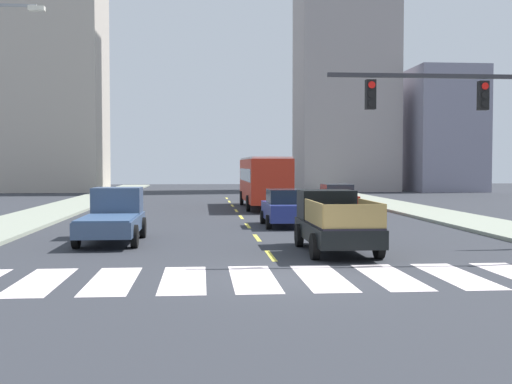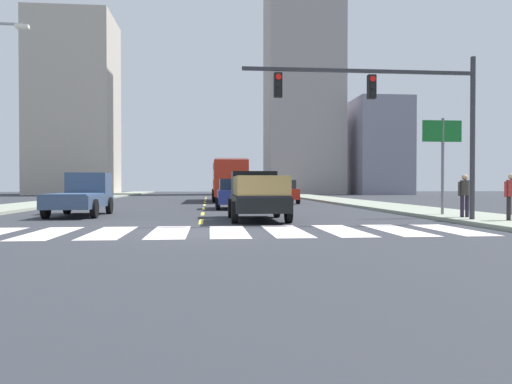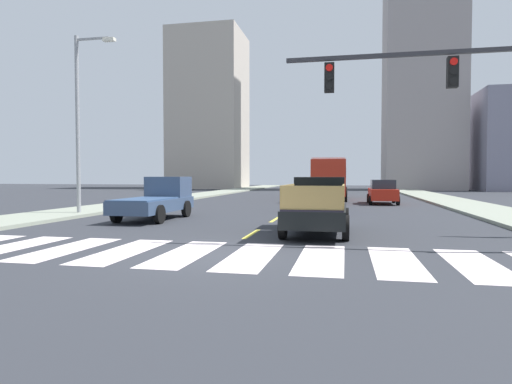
% 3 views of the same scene
% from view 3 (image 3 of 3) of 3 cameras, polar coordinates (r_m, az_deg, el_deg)
% --- Properties ---
extents(ground_plane, '(160.00, 160.00, 0.00)m').
position_cam_3_polar(ground_plane, '(11.23, -4.96, -8.19)').
color(ground_plane, '#2E3137').
extents(sidewalk_right, '(3.59, 110.00, 0.15)m').
position_cam_3_polar(sidewalk_right, '(29.69, 26.88, -1.81)').
color(sidewalk_right, gray).
rests_on(sidewalk_right, ground).
extents(sidewalk_left, '(3.59, 110.00, 0.15)m').
position_cam_3_polar(sidewalk_left, '(31.94, -14.60, -1.38)').
color(sidewalk_left, gray).
rests_on(sidewalk_left, ground).
extents(crosswalk_stripe_1, '(1.10, 3.95, 0.01)m').
position_cam_3_polar(crosswalk_stripe_1, '(14.18, -29.30, -6.27)').
color(crosswalk_stripe_1, silver).
rests_on(crosswalk_stripe_1, ground).
extents(crosswalk_stripe_2, '(1.10, 3.95, 0.01)m').
position_cam_3_polar(crosswalk_stripe_2, '(13.12, -23.54, -6.84)').
color(crosswalk_stripe_2, silver).
rests_on(crosswalk_stripe_2, ground).
extents(crosswalk_stripe_3, '(1.10, 3.95, 0.01)m').
position_cam_3_polar(crosswalk_stripe_3, '(12.22, -16.82, -7.41)').
color(crosswalk_stripe_3, silver).
rests_on(crosswalk_stripe_3, ground).
extents(crosswalk_stripe_4, '(1.10, 3.95, 0.01)m').
position_cam_3_polar(crosswalk_stripe_4, '(11.50, -9.14, -7.94)').
color(crosswalk_stripe_4, silver).
rests_on(crosswalk_stripe_4, ground).
extents(crosswalk_stripe_5, '(1.10, 3.95, 0.01)m').
position_cam_3_polar(crosswalk_stripe_5, '(11.01, -0.59, -8.37)').
color(crosswalk_stripe_5, silver).
rests_on(crosswalk_stripe_5, ground).
extents(crosswalk_stripe_6, '(1.10, 3.95, 0.01)m').
position_cam_3_polar(crosswalk_stripe_6, '(10.78, 8.55, -8.62)').
color(crosswalk_stripe_6, silver).
rests_on(crosswalk_stripe_6, ground).
extents(crosswalk_stripe_7, '(1.10, 3.95, 0.01)m').
position_cam_3_polar(crosswalk_stripe_7, '(10.83, 17.85, -8.65)').
color(crosswalk_stripe_7, silver).
rests_on(crosswalk_stripe_7, ground).
extents(crosswalk_stripe_8, '(1.10, 3.95, 0.01)m').
position_cam_3_polar(crosswalk_stripe_8, '(11.15, 26.84, -8.47)').
color(crosswalk_stripe_8, silver).
rests_on(crosswalk_stripe_8, ground).
extents(lane_dash_0, '(0.16, 2.40, 0.01)m').
position_cam_3_polar(lane_dash_0, '(15.05, -0.58, -5.52)').
color(lane_dash_0, yellow).
rests_on(lane_dash_0, ground).
extents(lane_dash_1, '(0.16, 2.40, 0.01)m').
position_cam_3_polar(lane_dash_1, '(19.94, 2.48, -3.63)').
color(lane_dash_1, yellow).
rests_on(lane_dash_1, ground).
extents(lane_dash_2, '(0.16, 2.40, 0.01)m').
position_cam_3_polar(lane_dash_2, '(24.86, 4.33, -2.48)').
color(lane_dash_2, yellow).
rests_on(lane_dash_2, ground).
extents(lane_dash_3, '(0.16, 2.40, 0.01)m').
position_cam_3_polar(lane_dash_3, '(29.82, 5.56, -1.71)').
color(lane_dash_3, yellow).
rests_on(lane_dash_3, ground).
extents(lane_dash_4, '(0.16, 2.40, 0.01)m').
position_cam_3_polar(lane_dash_4, '(34.78, 6.44, -1.16)').
color(lane_dash_4, yellow).
rests_on(lane_dash_4, ground).
extents(lane_dash_5, '(0.16, 2.40, 0.01)m').
position_cam_3_polar(lane_dash_5, '(39.76, 7.10, -0.75)').
color(lane_dash_5, yellow).
rests_on(lane_dash_5, ground).
extents(lane_dash_6, '(0.16, 2.40, 0.01)m').
position_cam_3_polar(lane_dash_6, '(44.74, 7.61, -0.43)').
color(lane_dash_6, yellow).
rests_on(lane_dash_6, ground).
extents(lane_dash_7, '(0.16, 2.40, 0.01)m').
position_cam_3_polar(lane_dash_7, '(49.72, 8.02, -0.17)').
color(lane_dash_7, yellow).
rests_on(lane_dash_7, ground).
extents(pickup_stakebed, '(2.18, 5.20, 1.96)m').
position_cam_3_polar(pickup_stakebed, '(15.70, 8.12, -1.80)').
color(pickup_stakebed, black).
rests_on(pickup_stakebed, ground).
extents(pickup_dark, '(2.18, 5.20, 1.96)m').
position_cam_3_polar(pickup_dark, '(20.81, -12.70, -0.90)').
color(pickup_dark, '#374A69').
rests_on(pickup_dark, ground).
extents(city_bus, '(2.72, 10.80, 3.32)m').
position_cam_3_polar(city_bus, '(36.80, 9.77, 2.04)').
color(city_bus, '#B42917').
rests_on(city_bus, ground).
extents(sedan_near_right, '(2.02, 4.40, 1.72)m').
position_cam_3_polar(sedan_near_right, '(24.25, 8.19, -0.59)').
color(sedan_near_right, navy).
rests_on(sedan_near_right, ground).
extents(sedan_mid, '(2.02, 4.40, 1.72)m').
position_cam_3_polar(sedan_mid, '(32.09, 16.28, 0.02)').
color(sedan_mid, red).
rests_on(sedan_mid, ground).
extents(traffic_signal_gantry, '(8.42, 0.27, 6.00)m').
position_cam_3_polar(traffic_signal_gantry, '(13.61, 28.89, 11.03)').
color(traffic_signal_gantry, '#2D2D33').
rests_on(traffic_signal_gantry, ground).
extents(streetlight_left, '(2.20, 0.28, 9.00)m').
position_cam_3_polar(streetlight_left, '(23.83, -22.05, 9.13)').
color(streetlight_left, gray).
rests_on(streetlight_left, ground).
extents(tower_tall_centre, '(10.41, 8.85, 45.24)m').
position_cam_3_polar(tower_tall_centre, '(69.33, 21.09, 19.32)').
color(tower_tall_centre, gray).
rests_on(tower_tall_centre, ground).
extents(block_mid_left, '(10.92, 10.45, 24.49)m').
position_cam_3_polar(block_mid_left, '(70.70, -6.20, 10.48)').
color(block_mid_left, '#B2A799').
rests_on(block_mid_left, ground).
extents(block_mid_right, '(7.33, 7.82, 13.24)m').
position_cam_3_polar(block_mid_right, '(66.29, 30.16, 5.86)').
color(block_mid_right, gray).
rests_on(block_mid_right, ground).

